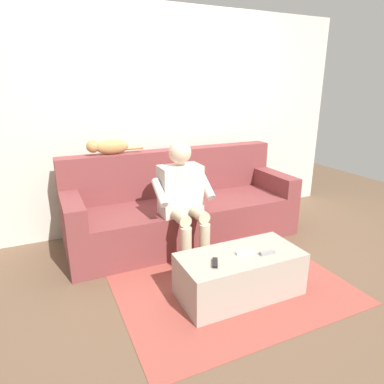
% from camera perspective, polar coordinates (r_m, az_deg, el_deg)
% --- Properties ---
extents(ground_plane, '(8.00, 8.00, 0.00)m').
position_cam_1_polar(ground_plane, '(3.15, 3.81, -12.86)').
color(ground_plane, brown).
extents(back_wall, '(4.64, 0.06, 2.42)m').
position_cam_1_polar(back_wall, '(3.93, -5.05, 11.89)').
color(back_wall, beige).
rests_on(back_wall, ground).
extents(couch, '(2.40, 0.83, 0.93)m').
position_cam_1_polar(couch, '(3.63, -1.77, -2.92)').
color(couch, brown).
rests_on(couch, ground).
extents(coffee_table, '(0.97, 0.46, 0.35)m').
position_cam_1_polar(coffee_table, '(2.76, 8.03, -13.52)').
color(coffee_table, '#A89E8E').
rests_on(coffee_table, ground).
extents(person_solo_seated, '(0.54, 0.50, 1.12)m').
position_cam_1_polar(person_solo_seated, '(3.10, -1.53, -0.46)').
color(person_solo_seated, beige).
rests_on(person_solo_seated, ground).
extents(cat_on_backrest, '(0.57, 0.12, 0.16)m').
position_cam_1_polar(cat_on_backrest, '(3.50, -14.02, 7.41)').
color(cat_on_backrest, '#B7844C').
rests_on(cat_on_backrest, couch).
extents(remote_gray, '(0.12, 0.04, 0.03)m').
position_cam_1_polar(remote_gray, '(2.70, 12.55, -9.93)').
color(remote_gray, gray).
rests_on(remote_gray, coffee_table).
extents(remote_white, '(0.14, 0.07, 0.02)m').
position_cam_1_polar(remote_white, '(2.68, 8.89, -10.06)').
color(remote_white, white).
rests_on(remote_white, coffee_table).
extents(remote_black, '(0.09, 0.13, 0.02)m').
position_cam_1_polar(remote_black, '(2.52, 3.89, -11.80)').
color(remote_black, black).
rests_on(remote_black, coffee_table).
extents(floor_rug, '(1.84, 1.43, 0.01)m').
position_cam_1_polar(floor_rug, '(2.95, 6.40, -15.18)').
color(floor_rug, '#9E473D').
rests_on(floor_rug, ground).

